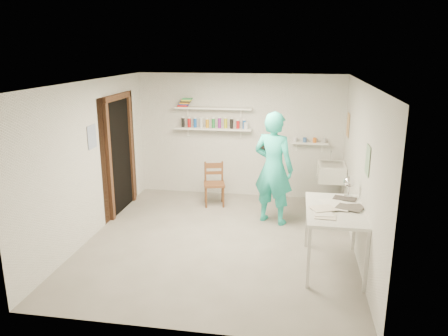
% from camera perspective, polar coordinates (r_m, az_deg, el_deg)
% --- Properties ---
extents(floor, '(4.00, 4.50, 0.02)m').
position_cam_1_polar(floor, '(6.81, -0.56, -9.53)').
color(floor, slate).
rests_on(floor, ground).
extents(ceiling, '(4.00, 4.50, 0.02)m').
position_cam_1_polar(ceiling, '(6.19, -0.62, 11.24)').
color(ceiling, silver).
rests_on(ceiling, wall_back).
extents(wall_back, '(4.00, 0.02, 2.40)m').
position_cam_1_polar(wall_back, '(8.57, 2.05, 4.22)').
color(wall_back, silver).
rests_on(wall_back, ground).
extents(wall_front, '(4.00, 0.02, 2.40)m').
position_cam_1_polar(wall_front, '(4.30, -5.88, -7.36)').
color(wall_front, silver).
rests_on(wall_front, ground).
extents(wall_left, '(0.02, 4.50, 2.40)m').
position_cam_1_polar(wall_left, '(7.02, -16.97, 1.04)').
color(wall_left, silver).
rests_on(wall_left, ground).
extents(wall_right, '(0.02, 4.50, 2.40)m').
position_cam_1_polar(wall_right, '(6.37, 17.51, -0.43)').
color(wall_right, silver).
rests_on(wall_right, ground).
extents(doorway_recess, '(0.02, 0.90, 2.00)m').
position_cam_1_polar(doorway_recess, '(7.98, -13.45, 1.50)').
color(doorway_recess, black).
rests_on(doorway_recess, wall_left).
extents(corridor_box, '(1.40, 1.50, 2.10)m').
position_cam_1_polar(corridor_box, '(8.27, -18.02, 1.99)').
color(corridor_box, brown).
rests_on(corridor_box, ground).
extents(door_lintel, '(0.06, 1.05, 0.10)m').
position_cam_1_polar(door_lintel, '(7.80, -13.80, 9.00)').
color(door_lintel, brown).
rests_on(door_lintel, wall_left).
extents(door_jamb_near, '(0.06, 0.10, 2.00)m').
position_cam_1_polar(door_jamb_near, '(7.53, -14.76, 0.58)').
color(door_jamb_near, brown).
rests_on(door_jamb_near, ground).
extents(door_jamb_far, '(0.06, 0.10, 2.00)m').
position_cam_1_polar(door_jamb_far, '(8.42, -12.03, 2.30)').
color(door_jamb_far, brown).
rests_on(door_jamb_far, ground).
extents(shelf_lower, '(1.50, 0.22, 0.03)m').
position_cam_1_polar(shelf_lower, '(8.50, -1.42, 5.16)').
color(shelf_lower, white).
rests_on(shelf_lower, wall_back).
extents(shelf_upper, '(1.50, 0.22, 0.03)m').
position_cam_1_polar(shelf_upper, '(8.43, -1.43, 7.83)').
color(shelf_upper, white).
rests_on(shelf_upper, wall_back).
extents(ledge_shelf, '(0.70, 0.14, 0.03)m').
position_cam_1_polar(ledge_shelf, '(8.44, 11.11, 3.21)').
color(ledge_shelf, white).
rests_on(ledge_shelf, wall_back).
extents(poster_left, '(0.01, 0.28, 0.36)m').
position_cam_1_polar(poster_left, '(6.98, -16.86, 3.92)').
color(poster_left, '#334C7F').
rests_on(poster_left, wall_left).
extents(poster_right_a, '(0.01, 0.34, 0.42)m').
position_cam_1_polar(poster_right_a, '(8.04, 15.89, 5.44)').
color(poster_right_a, '#995933').
rests_on(poster_right_a, wall_right).
extents(poster_right_b, '(0.01, 0.30, 0.38)m').
position_cam_1_polar(poster_right_b, '(5.77, 18.25, 0.98)').
color(poster_right_b, '#3F724C').
rests_on(poster_right_b, wall_right).
extents(belfast_sink, '(0.48, 0.60, 0.30)m').
position_cam_1_polar(belfast_sink, '(8.10, 13.85, -0.52)').
color(belfast_sink, white).
rests_on(belfast_sink, wall_right).
extents(man, '(0.81, 0.68, 1.89)m').
position_cam_1_polar(man, '(7.24, 6.47, -0.04)').
color(man, '#27C4B3').
rests_on(man, ground).
extents(wall_clock, '(0.33, 0.16, 0.34)m').
position_cam_1_polar(wall_clock, '(7.37, 5.99, 2.77)').
color(wall_clock, '#F7EFA8').
rests_on(wall_clock, man).
extents(wooden_chair, '(0.46, 0.44, 0.81)m').
position_cam_1_polar(wooden_chair, '(8.14, -1.28, -2.14)').
color(wooden_chair, brown).
rests_on(wooden_chair, ground).
extents(work_table, '(0.76, 1.26, 0.84)m').
position_cam_1_polar(work_table, '(6.05, 14.12, -8.88)').
color(work_table, silver).
rests_on(work_table, ground).
extents(desk_lamp, '(0.16, 0.16, 0.16)m').
position_cam_1_polar(desk_lamp, '(6.32, 16.04, -1.76)').
color(desk_lamp, silver).
rests_on(desk_lamp, work_table).
extents(spray_cans, '(1.34, 0.06, 0.17)m').
position_cam_1_polar(spray_cans, '(8.48, -1.42, 5.82)').
color(spray_cans, black).
rests_on(spray_cans, shelf_lower).
extents(book_stack, '(0.28, 0.14, 0.17)m').
position_cam_1_polar(book_stack, '(8.54, -5.11, 8.54)').
color(book_stack, red).
rests_on(book_stack, shelf_upper).
extents(ledge_pots, '(0.48, 0.07, 0.09)m').
position_cam_1_polar(ledge_pots, '(8.42, 11.13, 3.60)').
color(ledge_pots, silver).
rests_on(ledge_pots, ledge_shelf).
extents(papers, '(0.30, 0.22, 0.03)m').
position_cam_1_polar(papers, '(5.89, 14.40, -5.01)').
color(papers, silver).
rests_on(papers, work_table).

